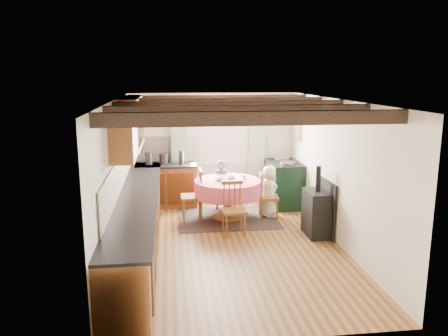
{
  "coord_description": "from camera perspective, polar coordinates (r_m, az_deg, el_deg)",
  "views": [
    {
      "loc": [
        -0.95,
        -6.96,
        2.8
      ],
      "look_at": [
        0.0,
        0.8,
        1.15
      ],
      "focal_mm": 35.81,
      "sensor_mm": 36.0,
      "label": 1
    }
  ],
  "objects": [
    {
      "name": "wall_cabinet_solid",
      "position": [
        6.76,
        -12.72,
        3.97
      ],
      "size": [
        0.34,
        0.9,
        0.7
      ],
      "primitive_type": "cube",
      "color": "brown",
      "rests_on": "wall_left"
    },
    {
      "name": "dining_table",
      "position": [
        8.76,
        0.47,
        -4.06
      ],
      "size": [
        1.29,
        1.29,
        0.78
      ],
      "primitive_type": null,
      "color": "#E84B88",
      "rests_on": "floor"
    },
    {
      "name": "chair_near",
      "position": [
        7.88,
        1.29,
        -5.23
      ],
      "size": [
        0.44,
        0.45,
        0.95
      ],
      "primitive_type": null,
      "rotation": [
        0.0,
        0.0,
        0.07
      ],
      "color": "brown",
      "rests_on": "floor"
    },
    {
      "name": "wall_picture",
      "position": [
        9.72,
        9.36,
        5.26
      ],
      "size": [
        0.04,
        0.5,
        0.6
      ],
      "primitive_type": "cube",
      "color": "gold",
      "rests_on": "wall_right"
    },
    {
      "name": "chair_left",
      "position": [
        8.67,
        -4.14,
        -3.45
      ],
      "size": [
        0.46,
        0.44,
        1.01
      ],
      "primitive_type": null,
      "rotation": [
        0.0,
        0.0,
        -1.55
      ],
      "color": "brown",
      "rests_on": "floor"
    },
    {
      "name": "aga_range",
      "position": [
        9.72,
        7.64,
        -1.96
      ],
      "size": [
        0.68,
        1.06,
        0.98
      ],
      "primitive_type": null,
      "color": "black",
      "rests_on": "floor"
    },
    {
      "name": "beam_c",
      "position": [
        7.04,
        0.8,
        7.93
      ],
      "size": [
        3.6,
        0.16,
        0.16
      ],
      "primitive_type": "cube",
      "color": "#3A2A1E",
      "rests_on": "ceiling"
    },
    {
      "name": "ceiling",
      "position": [
        7.04,
        0.8,
        8.66
      ],
      "size": [
        3.6,
        5.5,
        0.0
      ],
      "primitive_type": "cube",
      "color": "white",
      "rests_on": "ground"
    },
    {
      "name": "curtain_rod",
      "position": [
        9.69,
        -0.76,
        8.36
      ],
      "size": [
        2.0,
        0.03,
        0.03
      ],
      "primitive_type": "cylinder",
      "rotation": [
        0.0,
        1.57,
        0.0
      ],
      "color": "black",
      "rests_on": "wall_back"
    },
    {
      "name": "bowl_b",
      "position": [
        8.76,
        0.93,
        -1.25
      ],
      "size": [
        0.24,
        0.24,
        0.05
      ],
      "primitive_type": "imported",
      "rotation": [
        0.0,
        0.0,
        3.74
      ],
      "color": "silver",
      "rests_on": "dining_table"
    },
    {
      "name": "chair_right",
      "position": [
        8.83,
        5.7,
        -3.51
      ],
      "size": [
        0.45,
        0.43,
        0.92
      ],
      "primitive_type": null,
      "rotation": [
        0.0,
        0.0,
        1.47
      ],
      "color": "brown",
      "rests_on": "floor"
    },
    {
      "name": "child_right",
      "position": [
        8.91,
        5.77,
        -2.99
      ],
      "size": [
        0.34,
        0.51,
        1.03
      ],
      "primitive_type": "imported",
      "rotation": [
        0.0,
        0.0,
        1.59
      ],
      "color": "#ECEFC7",
      "rests_on": "floor"
    },
    {
      "name": "child_far",
      "position": [
        9.34,
        -0.38,
        -2.14
      ],
      "size": [
        0.44,
        0.34,
        1.06
      ],
      "primitive_type": "imported",
      "rotation": [
        0.0,
        0.0,
        2.88
      ],
      "color": "#465155",
      "rests_on": "floor"
    },
    {
      "name": "canister_slim",
      "position": [
        9.5,
        -5.48,
        1.33
      ],
      "size": [
        0.1,
        0.1,
        0.29
      ],
      "primitive_type": "cylinder",
      "color": "#262628",
      "rests_on": "worktop_back"
    },
    {
      "name": "floor",
      "position": [
        7.56,
        0.75,
        -9.81
      ],
      "size": [
        3.6,
        5.5,
        0.0
      ],
      "primitive_type": "cube",
      "color": "olive",
      "rests_on": "ground"
    },
    {
      "name": "window_frame",
      "position": [
        9.83,
        -0.8,
        4.9
      ],
      "size": [
        1.34,
        0.03,
        1.54
      ],
      "primitive_type": "cube",
      "color": "white",
      "rests_on": "wall_back"
    },
    {
      "name": "beam_d",
      "position": [
        8.03,
        -0.18,
        8.42
      ],
      "size": [
        3.6,
        0.16,
        0.16
      ],
      "primitive_type": "cube",
      "color": "#3A2A1E",
      "rests_on": "ceiling"
    },
    {
      "name": "beam_a",
      "position": [
        5.08,
        3.88,
        6.35
      ],
      "size": [
        3.6,
        0.16,
        0.16
      ],
      "primitive_type": "cube",
      "color": "#3A2A1E",
      "rests_on": "ceiling"
    },
    {
      "name": "curtain_left",
      "position": [
        9.76,
        -5.71,
        1.83
      ],
      "size": [
        0.35,
        0.1,
        2.1
      ],
      "primitive_type": "cube",
      "color": "#B5E1A2",
      "rests_on": "wall_back"
    },
    {
      "name": "cup",
      "position": [
        8.73,
        2.62,
        -1.2
      ],
      "size": [
        0.12,
        0.12,
        0.08
      ],
      "primitive_type": "imported",
      "rotation": [
        0.0,
        0.0,
        5.29
      ],
      "color": "silver",
      "rests_on": "dining_table"
    },
    {
      "name": "beam_e",
      "position": [
        9.03,
        -0.94,
        8.8
      ],
      "size": [
        3.6,
        0.16,
        0.16
      ],
      "primitive_type": "cube",
      "color": "#3A2A1E",
      "rests_on": "ceiling"
    },
    {
      "name": "wall_right",
      "position": [
        7.66,
        14.25,
        -0.52
      ],
      "size": [
        0.0,
        5.5,
        2.4
      ],
      "primitive_type": "cube",
      "color": "silver",
      "rests_on": "ground"
    },
    {
      "name": "splash_back",
      "position": [
        9.82,
        -7.19,
        2.45
      ],
      "size": [
        1.4,
        0.02,
        0.55
      ],
      "primitive_type": "cube",
      "color": "beige",
      "rests_on": "wall_back"
    },
    {
      "name": "wall_cabinet_glass",
      "position": [
        8.23,
        -11.74,
        5.74
      ],
      "size": [
        0.34,
        1.8,
        0.9
      ],
      "primitive_type": "cube",
      "color": "brown",
      "rests_on": "wall_left"
    },
    {
      "name": "base_cabinet_back",
      "position": [
        9.7,
        -7.37,
        -2.26
      ],
      "size": [
        1.3,
        0.6,
        0.88
      ],
      "primitive_type": "cube",
      "color": "brown",
      "rests_on": "floor"
    },
    {
      "name": "base_cabinet_left",
      "position": [
        7.37,
        -10.96,
        -6.99
      ],
      "size": [
        0.6,
        5.3,
        0.88
      ],
      "primitive_type": "cube",
      "color": "brown",
      "rests_on": "floor"
    },
    {
      "name": "wall_back",
      "position": [
        9.89,
        -1.38,
        2.6
      ],
      "size": [
        3.6,
        0.0,
        2.4
      ],
      "primitive_type": "cube",
      "color": "silver",
      "rests_on": "ground"
    },
    {
      "name": "rug",
      "position": [
        8.87,
        0.47,
        -6.44
      ],
      "size": [
        1.93,
        1.5,
        0.01
      ],
      "primitive_type": "cube",
      "color": "#392B28",
      "rests_on": "floor"
    },
    {
      "name": "bowl_a",
      "position": [
        8.64,
        -0.41,
        -1.42
      ],
      "size": [
        0.31,
        0.31,
        0.06
      ],
      "primitive_type": "imported",
      "rotation": [
        0.0,
        0.0,
        1.1
      ],
      "color": "silver",
      "rests_on": "dining_table"
    },
    {
      "name": "worktop_left",
      "position": [
        7.24,
        -10.95,
        -3.53
      ],
      "size": [
        0.64,
        5.3,
        0.04
      ],
      "primitive_type": "cube",
      "color": "black",
      "rests_on": "base_cabinet_left"
    },
    {
      "name": "wall_left",
      "position": [
        7.19,
        -13.58,
        -1.28
      ],
      "size": [
        0.0,
        5.5,
        2.4
      ],
      "primitive_type": "cube",
      "color": "silver",
      "rests_on": "ground"
    },
    {
      "name": "wall_front",
      "position": [
        4.6,
        5.46,
        -8.47
      ],
      "size": [
        3.6,
        0.0,
        2.4
      ],
      "primitive_type": "cube",
      "color": "silver",
      "rests_on": "ground"
    },
    {
      "name": "worktop_back",
      "position": [
        9.58,
        -7.44,
        0.38
      ],
      "size": [
        1.3,
        0.64,
        0.04
      ],
      "primitive_type": "cube",
      "color": "black",
      "rests_on": "base_cabinet_back"
    },
    {
      "name": "window_pane",
      "position": [
        9.83,
        -0.8,
        4.9
      ],
      "size": [
        1.2,
        0.01,
        1.4
      ],
      "primitive_type": "cube",
      "color": "white",
      "rests_on": "wall_back"
    },
    {
      "name": "canister_tall",
      "position": [
        9.56,
        -9.62,
        1.21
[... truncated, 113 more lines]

